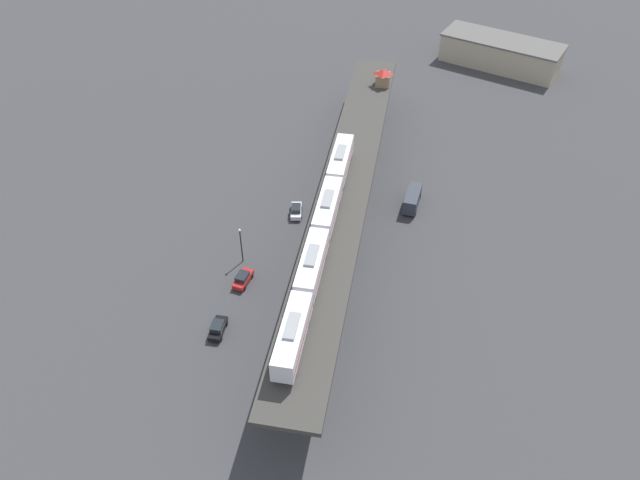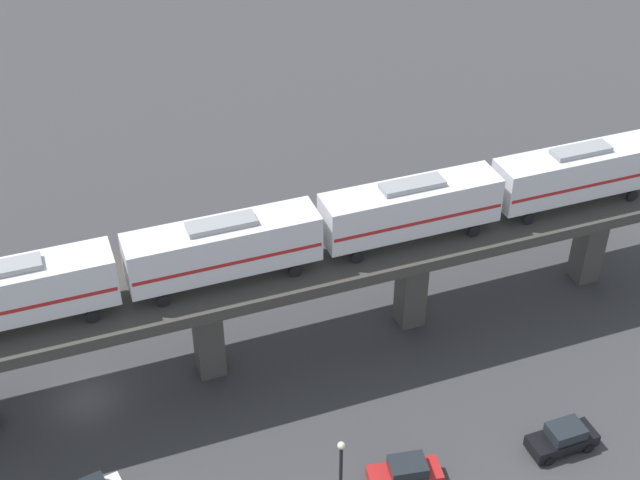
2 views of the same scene
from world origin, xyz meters
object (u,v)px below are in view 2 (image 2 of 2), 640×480
object	(u,v)px
street_car_black	(563,438)
street_lamp	(341,478)
subway_train	(320,227)
street_car_red	(406,473)

from	to	relation	value
street_car_black	street_lamp	size ratio (longest dim) A/B	0.67
subway_train	street_car_black	xyz separation A→B (m)	(-10.44, -13.73, -10.26)
street_car_red	street_lamp	size ratio (longest dim) A/B	0.64
subway_train	street_car_black	world-z (taller)	subway_train
street_car_black	street_car_red	bearing A→B (deg)	96.84
subway_train	street_lamp	distance (m)	15.70
subway_train	street_lamp	xyz separation A→B (m)	(-13.97, 0.96, -7.09)
street_car_black	street_lamp	bearing A→B (deg)	103.52
subway_train	street_lamp	size ratio (longest dim) A/B	7.11
subway_train	street_car_black	size ratio (longest dim) A/B	10.54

